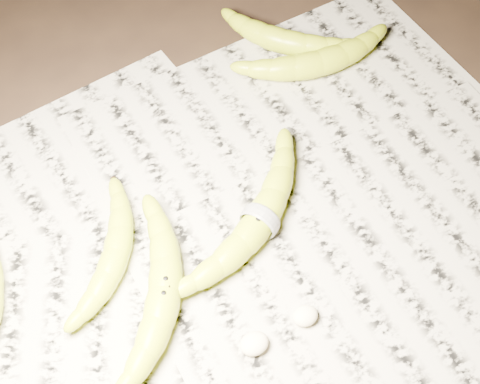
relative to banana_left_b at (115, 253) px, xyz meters
name	(u,v)px	position (x,y,z in m)	size (l,w,h in m)	color
ground	(226,230)	(0.14, -0.02, -0.02)	(3.00, 3.00, 0.00)	black
newspaper_patch	(223,254)	(0.12, -0.05, -0.02)	(0.90, 0.70, 0.01)	#A8A390
banana_left_b	(115,253)	(0.00, 0.00, 0.00)	(0.17, 0.05, 0.03)	#B6CA19
banana_center	(164,291)	(0.03, -0.07, 0.00)	(0.22, 0.06, 0.04)	#B6CA19
banana_taped	(260,219)	(0.17, -0.04, 0.00)	(0.24, 0.06, 0.04)	#B6CA19
banana_upper_a	(319,61)	(0.37, 0.16, 0.00)	(0.21, 0.06, 0.04)	#B6CA19
banana_upper_b	(284,39)	(0.35, 0.22, 0.00)	(0.18, 0.06, 0.04)	#B6CA19
measuring_tape	(260,219)	(0.17, -0.04, 0.00)	(0.05, 0.05, 0.00)	white
flesh_chunk_a	(254,342)	(0.10, -0.17, -0.01)	(0.03, 0.03, 0.02)	beige
flesh_chunk_c	(306,314)	(0.16, -0.17, -0.01)	(0.03, 0.03, 0.02)	beige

